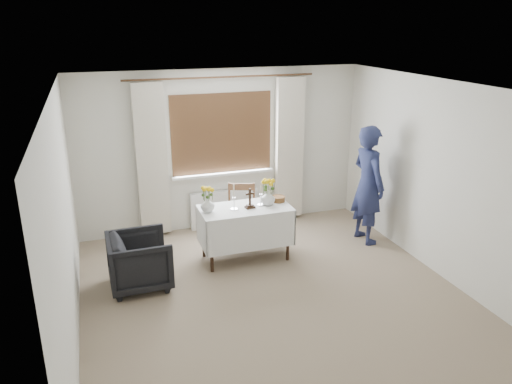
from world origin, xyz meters
TOP-DOWN VIEW (x-y plane):
  - ground at (0.00, 0.00)m, footprint 5.00×5.00m
  - altar_table at (-0.03, 1.20)m, footprint 1.24×0.64m
  - wooden_chair at (0.04, 1.61)m, footprint 0.54×0.54m
  - armchair at (-1.50, 0.88)m, footprint 0.77×0.75m
  - person at (1.87, 1.22)m, footprint 0.48×0.68m
  - radiator at (0.00, 2.42)m, footprint 1.10×0.10m
  - wooden_cross at (0.03, 1.16)m, footprint 0.14×0.11m
  - candlestick_left at (-0.19, 1.18)m, footprint 0.12×0.12m
  - candlestick_right at (0.20, 1.22)m, footprint 0.10×0.10m
  - flower_vase_left at (-0.54, 1.21)m, footprint 0.24×0.24m
  - flower_vase_right at (0.30, 1.20)m, footprint 0.26×0.26m
  - wicker_basket at (0.49, 1.29)m, footprint 0.23×0.23m

SIDE VIEW (x-z plane):
  - ground at x=0.00m, z-range 0.00..0.00m
  - radiator at x=0.00m, z-range 0.00..0.60m
  - armchair at x=-1.50m, z-range 0.00..0.69m
  - altar_table at x=-0.03m, z-range 0.00..0.76m
  - wooden_chair at x=0.04m, z-range 0.00..0.92m
  - wicker_basket at x=0.49m, z-range 0.76..0.84m
  - flower_vase_left at x=-0.54m, z-range 0.76..0.96m
  - flower_vase_right at x=0.30m, z-range 0.76..0.97m
  - person at x=1.87m, z-range 0.00..1.77m
  - wooden_cross at x=0.03m, z-range 0.76..1.04m
  - candlestick_right at x=0.20m, z-range 0.76..1.09m
  - candlestick_left at x=-0.19m, z-range 0.76..1.11m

